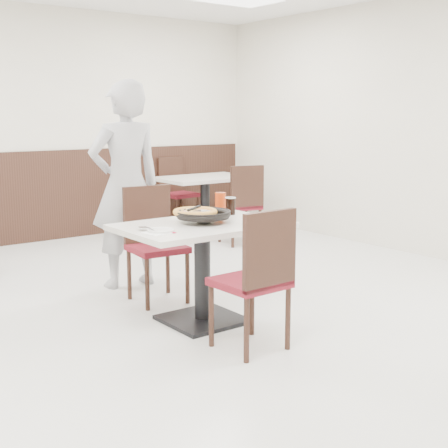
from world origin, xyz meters
TOP-DOWN VIEW (x-y plane):
  - floor at (0.00, 0.00)m, footprint 7.00×7.00m
  - wall_back at (0.00, 3.50)m, footprint 6.00×0.04m
  - wall_right at (3.00, 0.00)m, footprint 0.04×7.00m
  - wainscot_back at (0.00, 3.48)m, footprint 5.90×0.03m
  - main_table at (-0.21, -0.16)m, footprint 1.21×0.81m
  - chair_near at (-0.27, -0.79)m, footprint 0.43×0.43m
  - chair_far at (-0.21, 0.48)m, footprint 0.46×0.46m
  - trivet at (-0.17, -0.13)m, footprint 0.11×0.11m
  - pizza_pan at (-0.18, -0.14)m, footprint 0.39×0.39m
  - pizza at (-0.22, -0.09)m, footprint 0.30×0.30m
  - pizza_server at (-0.20, -0.17)m, footprint 0.10×0.12m
  - napkin at (-0.66, -0.29)m, footprint 0.19×0.19m
  - side_plate at (-0.62, -0.26)m, footprint 0.19×0.19m
  - fork at (-0.67, -0.21)m, footprint 0.04×0.14m
  - cola_glass at (0.21, 0.04)m, footprint 0.08×0.08m
  - red_cup at (0.22, 0.19)m, footprint 0.09×0.09m
  - diner_person at (-0.18, 1.06)m, footprint 0.70×0.49m
  - bg_table_right at (1.78, 2.60)m, footprint 1.24×0.86m
  - bg_chair_right_near at (1.79, 1.90)m, footprint 0.50×0.50m
  - bg_chair_right_far at (1.81, 3.25)m, footprint 0.45×0.45m

SIDE VIEW (x-z plane):
  - floor at x=0.00m, z-range 0.00..0.00m
  - main_table at x=-0.21m, z-range 0.00..0.75m
  - bg_table_right at x=1.78m, z-range 0.00..0.75m
  - chair_near at x=-0.27m, z-range 0.00..0.95m
  - chair_far at x=-0.21m, z-range 0.00..0.95m
  - bg_chair_right_near at x=1.79m, z-range 0.00..0.95m
  - bg_chair_right_far at x=1.81m, z-range 0.00..0.95m
  - wainscot_back at x=0.00m, z-range 0.00..1.10m
  - napkin at x=-0.66m, z-range 0.75..0.75m
  - side_plate at x=-0.62m, z-range 0.75..0.77m
  - trivet at x=-0.17m, z-range 0.75..0.79m
  - fork at x=-0.67m, z-range 0.77..0.77m
  - pizza_pan at x=-0.18m, z-range 0.79..0.80m
  - pizza at x=-0.22m, z-range 0.80..0.82m
  - cola_glass at x=0.21m, z-range 0.75..0.88m
  - red_cup at x=0.22m, z-range 0.75..0.91m
  - pizza_server at x=-0.20m, z-range 0.84..0.84m
  - diner_person at x=-0.18m, z-range 0.00..1.84m
  - wall_back at x=0.00m, z-range 0.00..2.80m
  - wall_right at x=3.00m, z-range 0.00..2.80m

